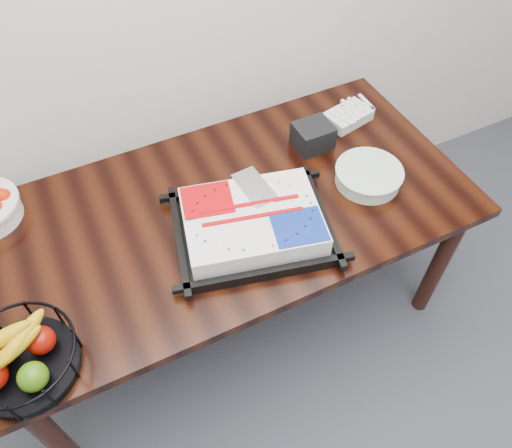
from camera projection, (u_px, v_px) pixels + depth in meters
name	position (u px, v px, depth m)	size (l,w,h in m)	color
table	(227.00, 223.00, 1.88)	(1.80, 0.90, 0.75)	black
cake_tray	(252.00, 223.00, 1.71)	(0.61, 0.52, 0.11)	black
fruit_basket	(21.00, 358.00, 1.38)	(0.32, 0.32, 0.17)	black
plate_stack	(368.00, 176.00, 1.88)	(0.26, 0.26, 0.06)	white
fork_bag	(348.00, 116.00, 2.10)	(0.21, 0.16, 0.06)	silver
napkin_box	(313.00, 136.00, 1.99)	(0.14, 0.12, 0.10)	black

